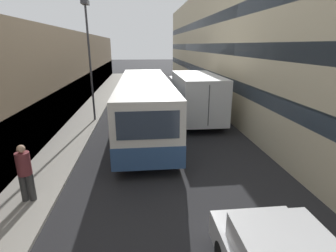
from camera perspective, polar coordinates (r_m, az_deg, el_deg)
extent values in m
plane|color=#232326|center=(14.88, -1.56, -0.76)|extent=(150.00, 150.00, 0.00)
cube|color=#9E998E|center=(15.25, -19.35, -1.10)|extent=(1.84, 60.00, 0.11)
cube|color=#847056|center=(15.33, -28.18, 8.45)|extent=(2.40, 60.00, 5.57)
cube|color=black|center=(15.39, -25.04, 2.52)|extent=(1.08, 60.00, 2.23)
cube|color=beige|center=(15.58, 20.01, 16.38)|extent=(2.40, 60.00, 9.26)
cube|color=#333D47|center=(15.49, 16.91, 8.03)|extent=(1.08, 60.00, 0.70)
cube|color=#333D47|center=(15.32, 17.59, 15.56)|extent=(1.08, 60.00, 0.70)
cube|color=#333D47|center=(15.42, 18.33, 23.12)|extent=(1.08, 60.00, 0.70)
cylinder|color=black|center=(6.98, 26.56, -22.86)|extent=(0.16, 0.60, 0.60)
cube|color=silver|center=(14.41, -5.07, 5.32)|extent=(2.57, 11.65, 2.42)
cube|color=#2D4C7A|center=(14.59, -4.99, 2.30)|extent=(2.59, 11.68, 0.85)
cube|color=#2D3847|center=(14.34, -5.11, 6.74)|extent=(2.61, 10.72, 0.78)
cube|color=#2D3847|center=(8.65, -4.37, 0.13)|extent=(2.11, 0.04, 0.97)
cylinder|color=black|center=(18.21, -8.77, 4.04)|extent=(0.24, 1.00, 1.00)
cylinder|color=black|center=(18.23, -1.65, 4.25)|extent=(0.24, 1.00, 1.00)
cylinder|color=black|center=(11.30, -10.30, -4.31)|extent=(0.24, 1.00, 1.00)
cylinder|color=black|center=(11.34, 1.18, -3.94)|extent=(0.24, 1.00, 1.00)
cube|color=silver|center=(20.03, 3.91, 7.85)|extent=(2.30, 2.22, 1.86)
cube|color=silver|center=(16.15, 6.33, 6.62)|extent=(2.39, 5.70, 2.48)
cube|color=#4C4C4C|center=(13.44, 8.87, 4.36)|extent=(0.05, 0.02, 2.11)
cylinder|color=black|center=(20.03, 0.81, 5.38)|extent=(0.22, 0.96, 0.96)
cylinder|color=black|center=(20.40, 6.86, 5.48)|extent=(0.22, 0.96, 0.96)
cylinder|color=black|center=(14.73, 3.35, 0.98)|extent=(0.22, 0.96, 0.96)
cylinder|color=black|center=(15.22, 11.38, 1.20)|extent=(0.22, 0.96, 0.96)
cylinder|color=#383838|center=(9.09, -28.88, -11.63)|extent=(0.20, 0.20, 0.86)
cylinder|color=#383838|center=(9.01, -27.59, -11.69)|extent=(0.20, 0.20, 0.86)
cylinder|color=brown|center=(8.73, -28.96, -7.18)|extent=(0.39, 0.39, 0.68)
sphere|color=tan|center=(8.57, -29.40, -4.38)|extent=(0.23, 0.23, 0.23)
cylinder|color=#38383D|center=(16.59, -16.55, 12.50)|extent=(0.12, 0.12, 6.64)
cube|color=#38383D|center=(16.70, -17.64, 24.32)|extent=(0.36, 0.80, 0.24)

